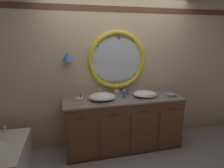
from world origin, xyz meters
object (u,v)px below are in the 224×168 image
(sink_basin_right, at_px, (145,94))
(toothbrush_holder_right, at_px, (127,91))
(soap_dispenser, at_px, (124,94))
(toothbrush_holder_left, at_px, (117,93))
(folded_hand_towel, at_px, (171,95))
(sink_basin_left, at_px, (102,97))
(toiletry_basket, at_px, (79,98))

(sink_basin_right, bearing_deg, toothbrush_holder_right, 141.89)
(soap_dispenser, bearing_deg, toothbrush_holder_left, 120.45)
(toothbrush_holder_right, distance_m, folded_hand_towel, 0.75)
(soap_dispenser, height_order, folded_hand_towel, soap_dispenser)
(sink_basin_left, bearing_deg, toothbrush_holder_right, 22.78)
(toothbrush_holder_right, height_order, toiletry_basket, toothbrush_holder_right)
(toiletry_basket, bearing_deg, toothbrush_holder_right, 7.88)
(sink_basin_right, relative_size, toiletry_basket, 3.32)
(toothbrush_holder_right, relative_size, folded_hand_towel, 1.43)
(toiletry_basket, bearing_deg, folded_hand_towel, -6.49)
(toothbrush_holder_left, relative_size, soap_dispenser, 1.40)
(toothbrush_holder_left, xyz_separation_m, toiletry_basket, (-0.65, -0.07, -0.03))
(toothbrush_holder_right, bearing_deg, folded_hand_towel, -22.86)
(toothbrush_holder_left, height_order, folded_hand_towel, toothbrush_holder_left)
(toothbrush_holder_left, bearing_deg, sink_basin_left, -151.57)
(toothbrush_holder_left, height_order, soap_dispenser, toothbrush_holder_left)
(toothbrush_holder_right, bearing_deg, toothbrush_holder_left, -166.55)
(folded_hand_towel, bearing_deg, toothbrush_holder_left, 164.49)
(soap_dispenser, relative_size, toiletry_basket, 1.28)
(sink_basin_right, bearing_deg, folded_hand_towel, -11.69)
(sink_basin_right, bearing_deg, soap_dispenser, 178.68)
(sink_basin_right, height_order, toothbrush_holder_right, toothbrush_holder_right)
(toothbrush_holder_right, relative_size, toiletry_basket, 1.78)
(sink_basin_left, bearing_deg, folded_hand_towel, -4.39)
(sink_basin_right, relative_size, soap_dispenser, 2.59)
(sink_basin_right, distance_m, folded_hand_towel, 0.44)
(toothbrush_holder_right, bearing_deg, soap_dispenser, -118.85)
(sink_basin_right, relative_size, toothbrush_holder_right, 1.87)
(soap_dispenser, bearing_deg, folded_hand_towel, -7.02)
(soap_dispenser, bearing_deg, sink_basin_right, -1.32)
(toothbrush_holder_left, xyz_separation_m, soap_dispenser, (0.09, -0.15, 0.01))
(sink_basin_left, height_order, toothbrush_holder_left, toothbrush_holder_left)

